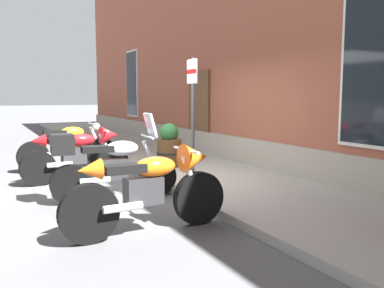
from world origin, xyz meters
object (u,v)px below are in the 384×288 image
(motorcycle_yellow_naked, at_px, (69,147))
(motorcycle_red_sport, at_px, (80,152))
(motorcycle_silver_touring, at_px, (109,165))
(parking_sign, at_px, (193,100))
(barrel_planter, at_px, (169,147))
(motorcycle_orange_sport, at_px, (153,186))

(motorcycle_yellow_naked, bearing_deg, motorcycle_red_sport, -2.13)
(motorcycle_silver_touring, distance_m, parking_sign, 2.13)
(motorcycle_red_sport, bearing_deg, barrel_planter, 93.38)
(motorcycle_red_sport, height_order, barrel_planter, barrel_planter)
(motorcycle_red_sport, xyz_separation_m, parking_sign, (1.08, 1.86, 0.99))
(motorcycle_red_sport, bearing_deg, motorcycle_silver_touring, 2.62)
(motorcycle_red_sport, xyz_separation_m, motorcycle_orange_sport, (3.40, 0.13, 0.00))
(motorcycle_yellow_naked, xyz_separation_m, motorcycle_orange_sport, (4.82, 0.08, 0.07))
(motorcycle_orange_sport, distance_m, barrel_planter, 3.94)
(motorcycle_silver_touring, height_order, motorcycle_orange_sport, motorcycle_silver_touring)
(motorcycle_orange_sport, xyz_separation_m, barrel_planter, (-3.51, 1.78, -0.04))
(motorcycle_yellow_naked, xyz_separation_m, motorcycle_red_sport, (1.42, -0.05, 0.07))
(motorcycle_yellow_naked, bearing_deg, parking_sign, 35.86)
(motorcycle_red_sport, xyz_separation_m, motorcycle_silver_touring, (1.68, 0.08, 0.00))
(motorcycle_orange_sport, xyz_separation_m, parking_sign, (-2.32, 1.73, 0.99))
(motorcycle_silver_touring, relative_size, motorcycle_orange_sport, 0.96)
(motorcycle_red_sport, distance_m, parking_sign, 2.37)
(motorcycle_yellow_naked, bearing_deg, motorcycle_silver_touring, 0.44)
(barrel_planter, bearing_deg, motorcycle_silver_touring, -45.70)
(barrel_planter, bearing_deg, motorcycle_yellow_naked, -125.13)
(motorcycle_orange_sport, bearing_deg, barrel_planter, 153.13)
(motorcycle_red_sport, relative_size, motorcycle_orange_sport, 0.99)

